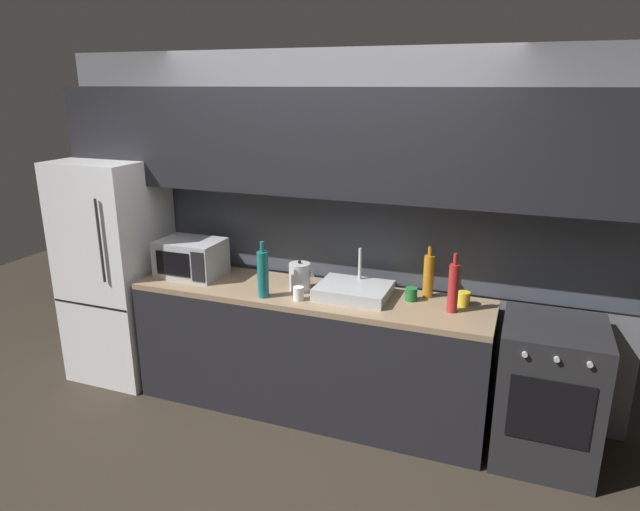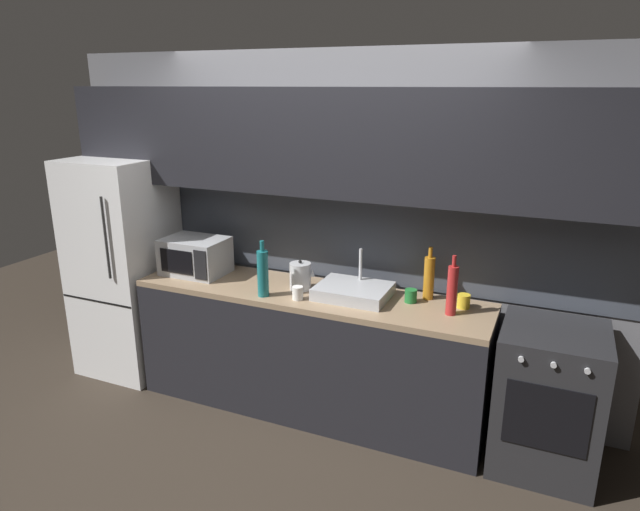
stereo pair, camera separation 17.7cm
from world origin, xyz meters
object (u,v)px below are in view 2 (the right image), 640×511
refrigerator (125,267)px  wine_bottle_teal (263,273)px  mug_green (411,296)px  wine_bottle_red (452,290)px  mug_yellow (464,301)px  microwave (195,256)px  kettle (300,276)px  oven_range (548,399)px  mug_white (298,293)px  wine_bottle_amber (429,277)px

refrigerator → wine_bottle_teal: bearing=-8.0°
mug_green → wine_bottle_red: bearing=-19.2°
mug_green → mug_yellow: size_ratio=0.97×
wine_bottle_teal → refrigerator: bearing=172.0°
microwave → mug_yellow: bearing=3.3°
kettle → microwave: bearing=-179.5°
refrigerator → mug_yellow: size_ratio=19.25×
kettle → mug_yellow: 1.11m
oven_range → mug_yellow: (-0.56, 0.13, 0.49)m
mug_white → mug_yellow: 1.07m
wine_bottle_amber → mug_green: (-0.09, -0.11, -0.11)m
microwave → oven_range: bearing=-0.4°
kettle → mug_yellow: bearing=5.5°
refrigerator → oven_range: 3.24m
microwave → mug_green: size_ratio=5.26×
refrigerator → oven_range: refrigerator is taller
wine_bottle_red → wine_bottle_amber: bearing=132.7°
kettle → wine_bottle_red: bearing=-1.7°
microwave → mug_white: microwave is taller
oven_range → wine_bottle_red: (-0.61, -0.00, 0.61)m
oven_range → wine_bottle_amber: (-0.80, 0.20, 0.60)m
microwave → mug_white: size_ratio=5.11×
refrigerator → oven_range: size_ratio=1.92×
refrigerator → wine_bottle_amber: size_ratio=4.85×
mug_green → mug_yellow: bearing=6.9°
oven_range → wine_bottle_teal: size_ratio=2.34×
kettle → wine_bottle_red: 1.05m
mug_green → oven_range: bearing=-5.9°
oven_range → wine_bottle_red: wine_bottle_red is taller
wine_bottle_teal → mug_yellow: 1.32m
microwave → wine_bottle_amber: (1.72, 0.18, 0.01)m
refrigerator → mug_yellow: refrigerator is taller
mug_white → microwave: bearing=169.1°
wine_bottle_red → mug_white: (-0.98, -0.16, -0.12)m
oven_range → wine_bottle_amber: size_ratio=2.52×
wine_bottle_teal → oven_range: bearing=6.0°
refrigerator → mug_green: (2.32, 0.09, 0.08)m
microwave → wine_bottle_red: wine_bottle_red is taller
wine_bottle_amber → wine_bottle_red: (0.19, -0.21, 0.01)m
wine_bottle_red → mug_white: 1.00m
wine_bottle_red → mug_yellow: 0.19m
refrigerator → mug_white: size_ratio=19.21×
kettle → mug_green: (0.77, 0.06, -0.05)m
oven_range → wine_bottle_red: size_ratio=2.36×
wine_bottle_amber → mug_green: bearing=-129.2°
wine_bottle_amber → wine_bottle_red: 0.28m
microwave → mug_green: (1.64, 0.07, -0.09)m
wine_bottle_teal → microwave: bearing=163.1°
mug_white → mug_yellow: size_ratio=1.00×
microwave → wine_bottle_amber: 1.73m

